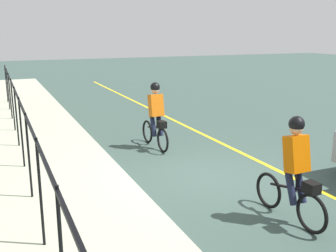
{
  "coord_description": "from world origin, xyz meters",
  "views": [
    {
      "loc": [
        -7.24,
        4.24,
        3.15
      ],
      "look_at": [
        0.99,
        0.63,
        1.0
      ],
      "focal_mm": 42.37,
      "sensor_mm": 36.0,
      "label": 1
    }
  ],
  "objects": [
    {
      "name": "iron_fence",
      "position": [
        1.0,
        3.8,
        1.34
      ],
      "size": [
        20.49,
        0.04,
        1.6
      ],
      "color": "black",
      "rests_on": "sidewalk"
    },
    {
      "name": "ground_plane",
      "position": [
        0.0,
        0.0,
        0.0
      ],
      "size": [
        80.0,
        80.0,
        0.0
      ],
      "primitive_type": "plane",
      "color": "#364A44"
    },
    {
      "name": "cyclist_lead",
      "position": [
        2.56,
        0.31,
        0.91
      ],
      "size": [
        1.71,
        0.37,
        1.83
      ],
      "rotation": [
        0.0,
        0.0,
        0.04
      ],
      "color": "black",
      "rests_on": "ground"
    },
    {
      "name": "sidewalk",
      "position": [
        0.0,
        3.4,
        0.07
      ],
      "size": [
        40.0,
        3.2,
        0.15
      ],
      "primitive_type": "cube",
      "color": "#A6AB94",
      "rests_on": "ground"
    },
    {
      "name": "lane_line_centre",
      "position": [
        0.0,
        -1.6,
        0.0
      ],
      "size": [
        36.0,
        0.12,
        0.01
      ],
      "primitive_type": "cube",
      "color": "yellow",
      "rests_on": "ground"
    },
    {
      "name": "cyclist_follow",
      "position": [
        -2.4,
        -0.17,
        0.91
      ],
      "size": [
        1.71,
        0.37,
        1.83
      ],
      "rotation": [
        0.0,
        0.0,
        0.04
      ],
      "color": "black",
      "rests_on": "ground"
    }
  ]
}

